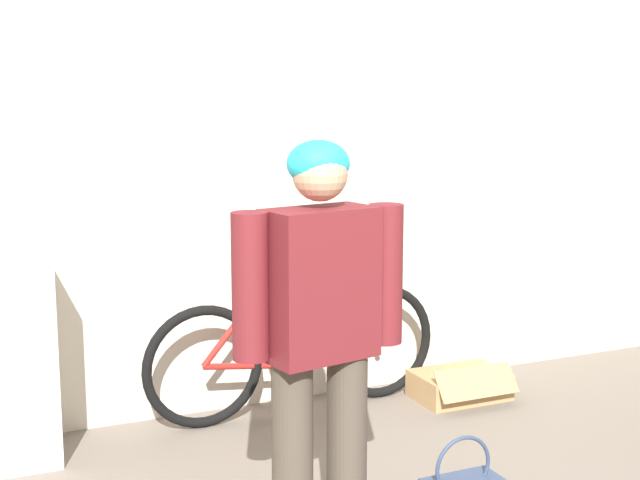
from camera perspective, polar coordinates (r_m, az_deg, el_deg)
wall_back at (r=4.92m, az=-7.02°, el=3.74°), size 8.00×0.07×2.60m
person at (r=3.42m, az=-0.01°, el=-5.11°), size 0.70×0.30×1.61m
bicycle at (r=5.02m, az=-1.52°, el=-7.07°), size 1.77×0.46×0.74m
cardboard_box at (r=5.37m, az=8.94°, el=-9.14°), size 0.53×0.42×0.23m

